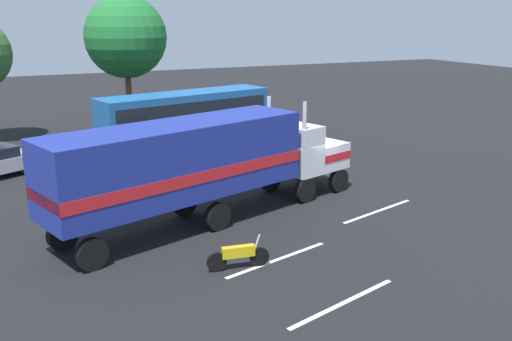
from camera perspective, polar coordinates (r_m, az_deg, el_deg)
ground_plane at (r=26.61m, az=5.19°, el=-2.24°), size 120.00×120.00×0.00m
lane_stripe_near at (r=24.61m, az=12.17°, el=-4.02°), size 4.27×1.38×0.01m
lane_stripe_mid at (r=19.53m, az=2.16°, el=-8.96°), size 4.29×1.31×0.01m
lane_stripe_far at (r=17.03m, az=8.77°, el=-13.06°), size 4.28×1.35×0.01m
semi_truck at (r=22.24m, az=-5.52°, el=0.95°), size 14.23×6.73×4.50m
person_bystander at (r=24.31m, az=-13.20°, el=-2.12°), size 0.34×0.45×1.63m
parked_bus at (r=35.50m, az=-7.10°, el=5.65°), size 11.29×4.95×3.40m
motorcycle at (r=18.71m, az=-1.77°, el=-8.51°), size 2.10×0.39×1.12m
tree_center at (r=43.60m, az=-13.00°, el=12.95°), size 6.01×6.01×9.42m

